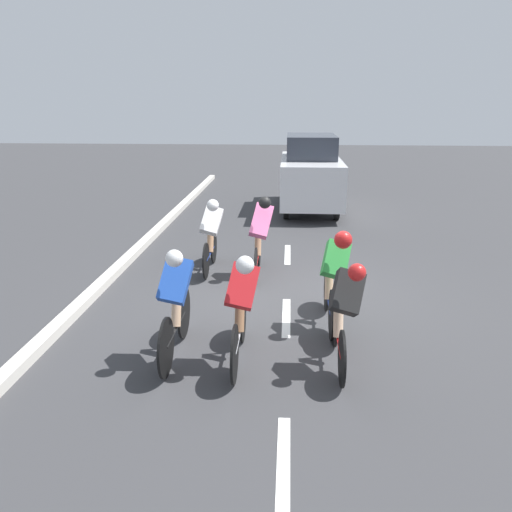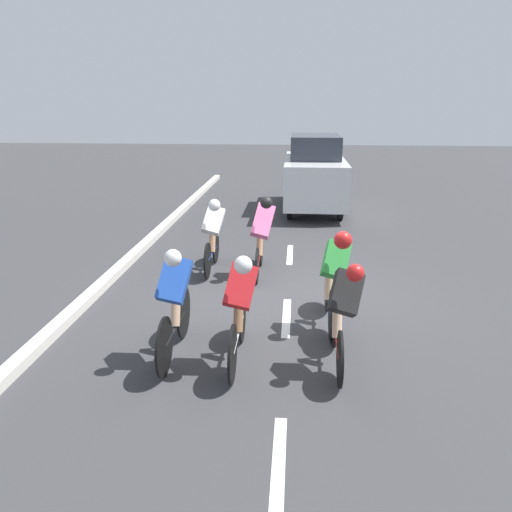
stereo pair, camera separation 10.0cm
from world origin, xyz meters
The scene contains 12 objects.
ground_plane centered at (0.00, 0.00, 0.00)m, with size 60.00×60.00×0.00m, color #38383A.
lane_stripe_near centered at (0.00, 3.97, 0.00)m, with size 0.12×1.40×0.01m, color white.
lane_stripe_mid centered at (0.00, 0.77, 0.00)m, with size 0.12×1.40×0.01m, color white.
lane_stripe_far centered at (0.00, -2.43, 0.00)m, with size 0.12×1.40×0.01m, color white.
curb centered at (3.20, 0.77, 0.07)m, with size 0.20×27.63×0.14m, color beige.
cyclist_blue centered at (1.36, 2.07, 0.76)m, with size 0.42×1.74×1.49m.
cyclist_pink centered at (0.50, -1.10, 0.80)m, with size 0.46×1.68×1.52m.
cyclist_white centered at (1.43, -1.25, 0.75)m, with size 0.44×1.62×1.43m.
cyclist_green centered at (-0.65, 1.02, 0.78)m, with size 0.44×1.66×1.47m.
cyclist_black centered at (-0.68, 2.17, 0.73)m, with size 0.45×1.62×1.40m.
cyclist_red centered at (0.54, 2.15, 0.75)m, with size 0.43×1.73×1.46m.
support_car centered at (-0.62, -7.09, 1.08)m, with size 1.70×4.13×2.16m.
Camera 2 is at (-0.10, 7.64, 3.10)m, focal length 35.00 mm.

